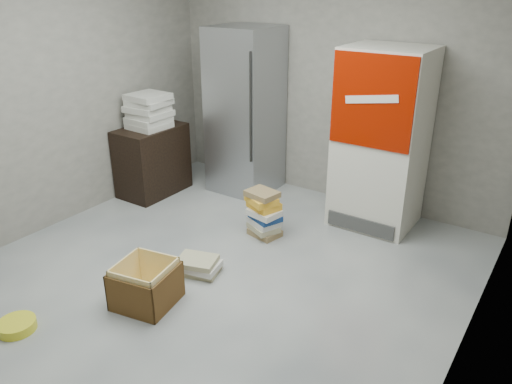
{
  "coord_description": "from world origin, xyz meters",
  "views": [
    {
      "loc": [
        2.37,
        -2.5,
        2.4
      ],
      "look_at": [
        0.21,
        0.7,
        0.72
      ],
      "focal_mm": 35.0,
      "sensor_mm": 36.0,
      "label": 1
    }
  ],
  "objects_px": {
    "phonebook_stack_main": "(264,214)",
    "cardboard_box": "(146,287)",
    "wood_shelf": "(153,160)",
    "coke_cooler": "(381,139)",
    "steel_fridge": "(245,112)"
  },
  "relations": [
    {
      "from": "steel_fridge",
      "to": "coke_cooler",
      "type": "xyz_separation_m",
      "value": [
        1.65,
        -0.01,
        -0.05
      ]
    },
    {
      "from": "phonebook_stack_main",
      "to": "cardboard_box",
      "type": "bearing_deg",
      "value": -77.21
    },
    {
      "from": "phonebook_stack_main",
      "to": "steel_fridge",
      "type": "bearing_deg",
      "value": 151.93
    },
    {
      "from": "coke_cooler",
      "to": "phonebook_stack_main",
      "type": "xyz_separation_m",
      "value": [
        -0.79,
        -0.92,
        -0.66
      ]
    },
    {
      "from": "steel_fridge",
      "to": "phonebook_stack_main",
      "type": "distance_m",
      "value": 1.45
    },
    {
      "from": "coke_cooler",
      "to": "steel_fridge",
      "type": "bearing_deg",
      "value": 179.82
    },
    {
      "from": "steel_fridge",
      "to": "wood_shelf",
      "type": "distance_m",
      "value": 1.23
    },
    {
      "from": "steel_fridge",
      "to": "cardboard_box",
      "type": "xyz_separation_m",
      "value": [
        0.71,
        -2.38,
        -0.8
      ]
    },
    {
      "from": "steel_fridge",
      "to": "cardboard_box",
      "type": "distance_m",
      "value": 2.61
    },
    {
      "from": "wood_shelf",
      "to": "cardboard_box",
      "type": "height_order",
      "value": "wood_shelf"
    },
    {
      "from": "wood_shelf",
      "to": "phonebook_stack_main",
      "type": "xyz_separation_m",
      "value": [
        1.69,
        -0.2,
        -0.16
      ]
    },
    {
      "from": "steel_fridge",
      "to": "cardboard_box",
      "type": "relative_size",
      "value": 3.72
    },
    {
      "from": "wood_shelf",
      "to": "phonebook_stack_main",
      "type": "bearing_deg",
      "value": -6.62
    },
    {
      "from": "wood_shelf",
      "to": "cardboard_box",
      "type": "relative_size",
      "value": 1.57
    },
    {
      "from": "wood_shelf",
      "to": "coke_cooler",
      "type": "bearing_deg",
      "value": 16.28
    }
  ]
}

